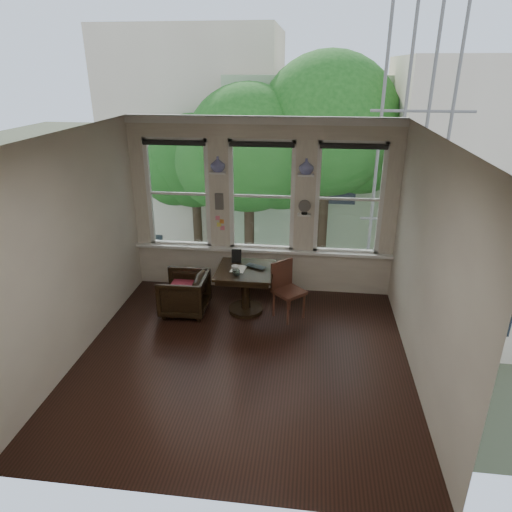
# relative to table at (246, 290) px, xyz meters

# --- Properties ---
(ground) EXTENTS (4.50, 4.50, 0.00)m
(ground) POSITION_rel_table_xyz_m (0.16, -1.31, -0.38)
(ground) COLOR black
(ground) RESTS_ON ground
(ceiling) EXTENTS (4.50, 4.50, 0.00)m
(ceiling) POSITION_rel_table_xyz_m (0.16, -1.31, 2.62)
(ceiling) COLOR silver
(ceiling) RESTS_ON ground
(wall_back) EXTENTS (4.50, 0.00, 4.50)m
(wall_back) POSITION_rel_table_xyz_m (0.16, 0.94, 1.12)
(wall_back) COLOR beige
(wall_back) RESTS_ON ground
(wall_front) EXTENTS (4.50, 0.00, 4.50)m
(wall_front) POSITION_rel_table_xyz_m (0.16, -3.56, 1.12)
(wall_front) COLOR beige
(wall_front) RESTS_ON ground
(wall_left) EXTENTS (0.00, 4.50, 4.50)m
(wall_left) POSITION_rel_table_xyz_m (-2.09, -1.31, 1.12)
(wall_left) COLOR beige
(wall_left) RESTS_ON ground
(wall_right) EXTENTS (0.00, 4.50, 4.50)m
(wall_right) POSITION_rel_table_xyz_m (2.41, -1.31, 1.12)
(wall_right) COLOR beige
(wall_right) RESTS_ON ground
(window_left) EXTENTS (1.10, 0.12, 1.90)m
(window_left) POSITION_rel_table_xyz_m (-1.29, 0.94, 1.32)
(window_left) COLOR white
(window_left) RESTS_ON ground
(window_center) EXTENTS (1.10, 0.12, 1.90)m
(window_center) POSITION_rel_table_xyz_m (0.16, 0.94, 1.32)
(window_center) COLOR white
(window_center) RESTS_ON ground
(window_right) EXTENTS (1.10, 0.12, 1.90)m
(window_right) POSITION_rel_table_xyz_m (1.61, 0.94, 1.32)
(window_right) COLOR white
(window_right) RESTS_ON ground
(shelf_left) EXTENTS (0.26, 0.16, 0.03)m
(shelf_left) POSITION_rel_table_xyz_m (-0.57, 0.84, 1.73)
(shelf_left) COLOR white
(shelf_left) RESTS_ON ground
(shelf_right) EXTENTS (0.26, 0.16, 0.03)m
(shelf_right) POSITION_rel_table_xyz_m (0.88, 0.84, 1.73)
(shelf_right) COLOR white
(shelf_right) RESTS_ON ground
(intercom) EXTENTS (0.14, 0.06, 0.28)m
(intercom) POSITION_rel_table_xyz_m (-0.57, 0.87, 1.23)
(intercom) COLOR #59544F
(intercom) RESTS_ON ground
(sticky_notes) EXTENTS (0.16, 0.01, 0.24)m
(sticky_notes) POSITION_rel_table_xyz_m (-0.57, 0.87, 0.88)
(sticky_notes) COLOR pink
(sticky_notes) RESTS_ON ground
(desk_fan) EXTENTS (0.20, 0.20, 0.24)m
(desk_fan) POSITION_rel_table_xyz_m (0.88, 0.82, 1.16)
(desk_fan) COLOR #59544F
(desk_fan) RESTS_ON ground
(vase_left) EXTENTS (0.24, 0.24, 0.25)m
(vase_left) POSITION_rel_table_xyz_m (-0.57, 0.84, 1.86)
(vase_left) COLOR white
(vase_left) RESTS_ON shelf_left
(vase_right) EXTENTS (0.24, 0.24, 0.25)m
(vase_right) POSITION_rel_table_xyz_m (0.88, 0.84, 1.86)
(vase_right) COLOR white
(vase_right) RESTS_ON shelf_right
(table) EXTENTS (0.90, 0.90, 0.75)m
(table) POSITION_rel_table_xyz_m (0.00, 0.00, 0.00)
(table) COLOR black
(table) RESTS_ON ground
(armchair_left) EXTENTS (0.74, 0.72, 0.67)m
(armchair_left) POSITION_rel_table_xyz_m (-0.98, -0.16, -0.04)
(armchair_left) COLOR black
(armchair_left) RESTS_ON ground
(cushion_red) EXTENTS (0.45, 0.45, 0.06)m
(cushion_red) POSITION_rel_table_xyz_m (-0.98, -0.16, 0.08)
(cushion_red) COLOR maroon
(cushion_red) RESTS_ON armchair_left
(side_chair_right) EXTENTS (0.59, 0.59, 0.92)m
(side_chair_right) POSITION_rel_table_xyz_m (0.71, -0.11, 0.09)
(side_chair_right) COLOR #49251A
(side_chair_right) RESTS_ON ground
(laptop) EXTENTS (0.40, 0.34, 0.03)m
(laptop) POSITION_rel_table_xyz_m (0.13, 0.04, 0.39)
(laptop) COLOR black
(laptop) RESTS_ON table
(mug) EXTENTS (0.14, 0.14, 0.10)m
(mug) POSITION_rel_table_xyz_m (-0.15, -0.10, 0.43)
(mug) COLOR white
(mug) RESTS_ON table
(drinking_glass) EXTENTS (0.14, 0.14, 0.09)m
(drinking_glass) POSITION_rel_table_xyz_m (-0.11, -0.25, 0.42)
(drinking_glass) COLOR white
(drinking_glass) RESTS_ON table
(tablet) EXTENTS (0.17, 0.09, 0.22)m
(tablet) POSITION_rel_table_xyz_m (-0.18, 0.27, 0.48)
(tablet) COLOR black
(tablet) RESTS_ON table
(papers) EXTENTS (0.25, 0.32, 0.00)m
(papers) POSITION_rel_table_xyz_m (-0.11, -0.00, 0.38)
(papers) COLOR silver
(papers) RESTS_ON table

